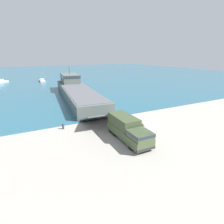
{
  "coord_description": "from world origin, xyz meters",
  "views": [
    {
      "loc": [
        -14.16,
        -21.61,
        10.98
      ],
      "look_at": [
        -2.16,
        2.33,
        2.26
      ],
      "focal_mm": 28.0,
      "sensor_mm": 36.0,
      "label": 1
    }
  ],
  "objects_px": {
    "military_truck": "(128,129)",
    "mooring_bollard": "(63,126)",
    "moored_boat_a": "(42,81)",
    "cargo_crate": "(144,142)",
    "soldier_on_ramp": "(143,128)",
    "landing_craft": "(76,90)"
  },
  "relations": [
    {
      "from": "landing_craft",
      "to": "moored_boat_a",
      "type": "distance_m",
      "value": 35.18
    },
    {
      "from": "mooring_bollard",
      "to": "landing_craft",
      "type": "bearing_deg",
      "value": 69.53
    },
    {
      "from": "soldier_on_ramp",
      "to": "moored_boat_a",
      "type": "relative_size",
      "value": 0.2
    },
    {
      "from": "military_truck",
      "to": "mooring_bollard",
      "type": "xyz_separation_m",
      "value": [
        -7.17,
        7.55,
        -1.05
      ]
    },
    {
      "from": "moored_boat_a",
      "to": "cargo_crate",
      "type": "height_order",
      "value": "moored_boat_a"
    },
    {
      "from": "military_truck",
      "to": "mooring_bollard",
      "type": "relative_size",
      "value": 8.82
    },
    {
      "from": "mooring_bollard",
      "to": "cargo_crate",
      "type": "distance_m",
      "value": 12.77
    },
    {
      "from": "military_truck",
      "to": "cargo_crate",
      "type": "bearing_deg",
      "value": 26.73
    },
    {
      "from": "mooring_bollard",
      "to": "soldier_on_ramp",
      "type": "bearing_deg",
      "value": -34.54
    },
    {
      "from": "soldier_on_ramp",
      "to": "mooring_bollard",
      "type": "height_order",
      "value": "soldier_on_ramp"
    },
    {
      "from": "military_truck",
      "to": "soldier_on_ramp",
      "type": "relative_size",
      "value": 4.89
    },
    {
      "from": "moored_boat_a",
      "to": "cargo_crate",
      "type": "bearing_deg",
      "value": -84.4
    },
    {
      "from": "cargo_crate",
      "to": "moored_boat_a",
      "type": "bearing_deg",
      "value": 94.83
    },
    {
      "from": "soldier_on_ramp",
      "to": "mooring_bollard",
      "type": "relative_size",
      "value": 1.8
    },
    {
      "from": "soldier_on_ramp",
      "to": "moored_boat_a",
      "type": "bearing_deg",
      "value": 96.7
    },
    {
      "from": "landing_craft",
      "to": "soldier_on_ramp",
      "type": "height_order",
      "value": "landing_craft"
    },
    {
      "from": "landing_craft",
      "to": "soldier_on_ramp",
      "type": "relative_size",
      "value": 25.03
    },
    {
      "from": "landing_craft",
      "to": "military_truck",
      "type": "height_order",
      "value": "landing_craft"
    },
    {
      "from": "soldier_on_ramp",
      "to": "landing_craft",
      "type": "bearing_deg",
      "value": 93.88
    },
    {
      "from": "moored_boat_a",
      "to": "mooring_bollard",
      "type": "distance_m",
      "value": 56.58
    },
    {
      "from": "military_truck",
      "to": "moored_boat_a",
      "type": "xyz_separation_m",
      "value": [
        -4.51,
        64.07,
        -1.09
      ]
    },
    {
      "from": "soldier_on_ramp",
      "to": "moored_boat_a",
      "type": "height_order",
      "value": "soldier_on_ramp"
    }
  ]
}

